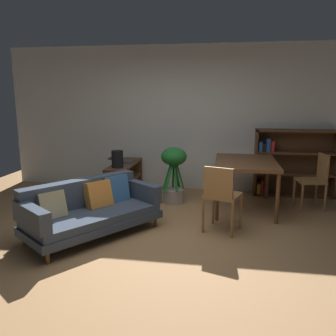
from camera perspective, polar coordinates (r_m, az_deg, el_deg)
name	(u,v)px	position (r m, az deg, el deg)	size (l,w,h in m)	color
ground_plane	(155,244)	(4.37, -2.10, -12.27)	(8.16, 8.16, 0.00)	#A87A4C
back_wall_panel	(183,119)	(6.67, 2.41, 8.06)	(6.80, 0.10, 2.70)	silver
fabric_couch	(90,208)	(4.67, -12.60, -6.44)	(1.65, 1.84, 0.69)	brown
media_console	(124,180)	(6.32, -7.14, -1.88)	(0.36, 1.24, 0.59)	#56351E
open_laptop	(123,160)	(6.44, -7.38, 1.24)	(0.46, 0.31, 0.07)	#333338
desk_speaker	(117,159)	(5.90, -8.28, 1.46)	(0.19, 0.19, 0.28)	black
potted_floor_plant	(174,171)	(5.81, 0.94, -0.43)	(0.43, 0.51, 0.94)	#9E9389
dining_table	(246,165)	(5.59, 12.58, 0.41)	(0.94, 1.33, 0.78)	brown
dining_chair_near	(315,178)	(5.98, 22.90, -1.52)	(0.45, 0.44, 0.89)	olive
dining_chair_far	(221,194)	(4.60, 8.68, -4.20)	(0.54, 0.52, 0.90)	olive
bookshelf	(290,163)	(6.65, 19.27, 0.84)	(1.40, 0.32, 1.20)	#56351E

